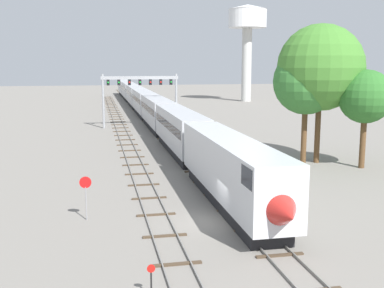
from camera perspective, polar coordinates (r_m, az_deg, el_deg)
ground_plane at (r=30.48m, az=2.74°, el=-9.37°), size 400.00×400.00×0.00m
track_main at (r=88.93m, az=-5.61°, el=3.25°), size 2.60×200.00×0.16m
track_near at (r=68.72m, az=-8.41°, el=1.30°), size 2.60×160.00×0.16m
passenger_train at (r=92.79m, az=-5.91°, el=5.09°), size 3.04×140.87×4.80m
signal_gantry at (r=74.81m, az=-6.31°, el=6.76°), size 12.10×0.49×8.42m
water_tower at (r=128.47m, az=6.72°, el=14.13°), size 10.18×10.18×25.32m
switch_stand at (r=21.27m, az=-4.95°, el=-16.65°), size 0.36×0.24×1.46m
stop_sign at (r=30.96m, az=-12.75°, el=-5.68°), size 0.76×0.08×2.88m
trackside_tree_left at (r=48.80m, az=15.29°, el=8.89°), size 8.59×8.59×13.88m
trackside_tree_mid at (r=47.64m, az=20.28°, el=5.35°), size 5.10×5.10×9.45m
trackside_tree_right at (r=48.44m, az=13.66°, el=7.33°), size 6.58×6.58×11.51m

